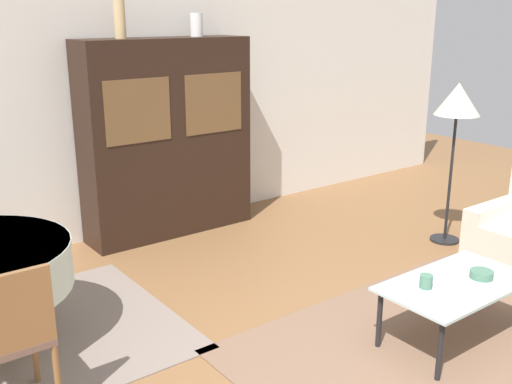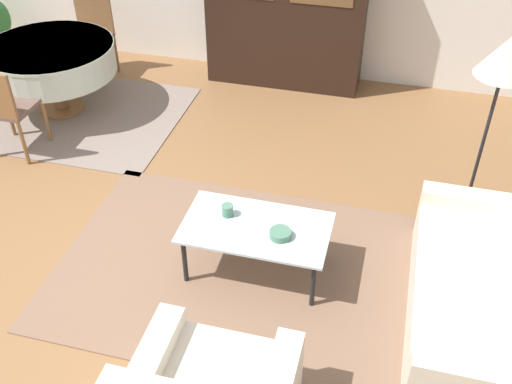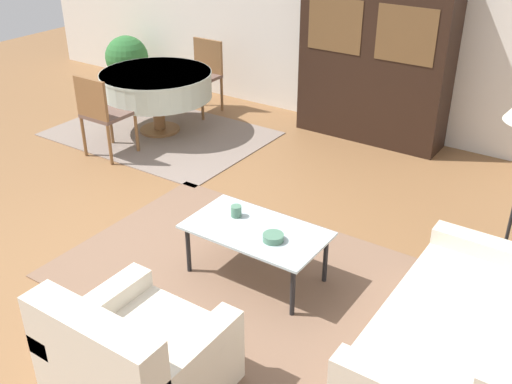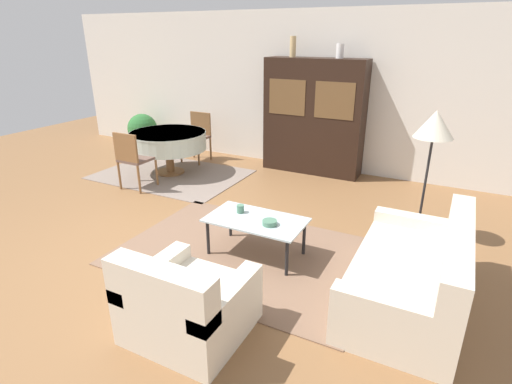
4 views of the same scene
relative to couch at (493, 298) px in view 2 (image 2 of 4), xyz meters
name	(u,v)px [view 2 (image 2 of 4)]	position (x,y,z in m)	size (l,w,h in m)	color
ground_plane	(114,271)	(-2.69, -0.16, -0.28)	(14.00, 14.00, 0.00)	brown
area_rug	(242,270)	(-1.75, 0.09, -0.28)	(2.77, 1.94, 0.01)	brown
dining_rug	(65,113)	(-4.21, 1.86, -0.28)	(2.47, 1.73, 0.01)	gray
couch	(493,298)	(0.00, 0.00, 0.00)	(0.91, 1.73, 0.81)	beige
coffee_table	(256,231)	(-1.65, 0.13, 0.11)	(1.06, 0.60, 0.43)	black
dining_table	(51,59)	(-4.28, 1.93, 0.30)	(1.30, 1.30, 0.73)	brown
dining_chair_near	(3,105)	(-4.28, 1.06, 0.25)	(0.44, 0.44, 0.91)	brown
dining_chair_far	(91,31)	(-4.28, 2.79, 0.25)	(0.44, 0.44, 0.91)	brown
floor_lamp	(505,64)	(-0.10, 1.31, 1.05)	(0.42, 0.42, 1.55)	black
cup	(227,210)	(-1.88, 0.20, 0.20)	(0.08, 0.08, 0.09)	#4C7A60
bowl	(280,234)	(-1.46, 0.07, 0.18)	(0.15, 0.15, 0.05)	#4C7A60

